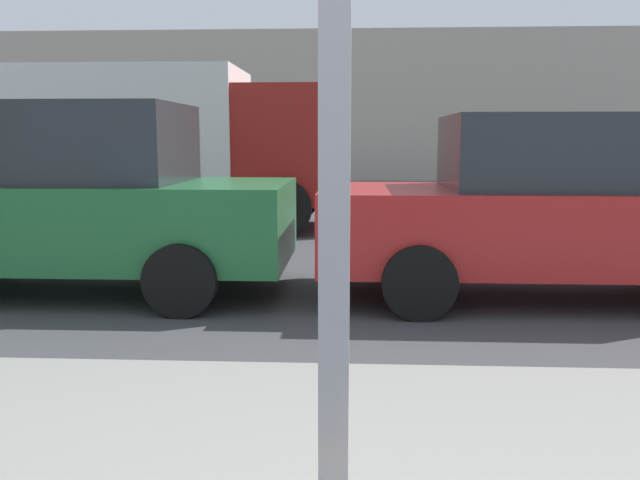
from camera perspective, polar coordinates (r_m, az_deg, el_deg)
The scene contains 5 objects.
ground_plane at distance 9.12m, azimuth 2.77°, elevation -0.88°, with size 60.00×60.00×0.00m, color #424244.
building_facade_far at distance 24.66m, azimuth 2.99°, elevation 11.36°, with size 28.00×1.20×5.31m, color #A89E8E.
parked_car_green at distance 7.00m, azimuth -20.98°, elevation 3.25°, with size 4.41×1.96×1.85m.
parked_car_red at distance 6.71m, azimuth 20.45°, elevation 2.68°, with size 4.64×1.92×1.73m.
box_truck at distance 11.73m, azimuth -14.39°, elevation 8.31°, with size 6.48×2.44×2.66m.
Camera 1 is at (0.03, -0.99, 1.52)m, focal length 37.33 mm.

